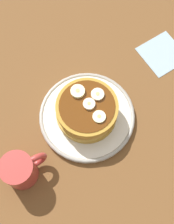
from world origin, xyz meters
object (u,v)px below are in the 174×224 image
object	(u,v)px
pancake_stack	(87,112)
banana_slice_3	(98,94)
napkin	(162,54)
plate	(87,116)
banana_slice_2	(79,91)
banana_slice_1	(99,117)
coffee_mug	(21,170)
banana_slice_0	(90,106)

from	to	relation	value
pancake_stack	banana_slice_3	bearing A→B (deg)	19.80
napkin	pancake_stack	bearing A→B (deg)	-169.48
plate	banana_slice_2	world-z (taller)	banana_slice_2
banana_slice_1	pancake_stack	bearing A→B (deg)	104.11
pancake_stack	banana_slice_3	world-z (taller)	banana_slice_3
banana_slice_1	coffee_mug	bearing A→B (deg)	-179.22
pancake_stack	napkin	xyz separation A→B (cm)	(27.88, 5.18, -4.58)
coffee_mug	banana_slice_3	bearing A→B (deg)	12.21
banana_slice_0	napkin	world-z (taller)	banana_slice_0
plate	coffee_mug	size ratio (longest dim) A/B	2.23
pancake_stack	coffee_mug	xyz separation A→B (cm)	(-20.30, -3.88, -0.25)
banana_slice_0	banana_slice_3	xyz separation A→B (cm)	(3.00, 1.46, -0.02)
banana_slice_1	coffee_mug	size ratio (longest dim) A/B	0.28
coffee_mug	napkin	bearing A→B (deg)	10.64
plate	banana_slice_3	xyz separation A→B (cm)	(3.58, 1.03, 7.21)
banana_slice_1	coffee_mug	world-z (taller)	coffee_mug
plate	napkin	size ratio (longest dim) A/B	2.21
pancake_stack	napkin	bearing A→B (deg)	10.52
plate	napkin	xyz separation A→B (cm)	(27.85, 4.91, -0.84)
banana_slice_1	plate	bearing A→B (deg)	102.86
pancake_stack	banana_slice_3	distance (cm)	5.17
plate	banana_slice_0	xyz separation A→B (cm)	(0.57, -0.43, 7.23)
banana_slice_1	banana_slice_3	bearing A→B (deg)	61.09
banana_slice_0	napkin	distance (cm)	28.95
banana_slice_1	coffee_mug	distance (cm)	21.52
banana_slice_0	banana_slice_2	world-z (taller)	banana_slice_2
plate	banana_slice_0	world-z (taller)	banana_slice_0
pancake_stack	banana_slice_1	size ratio (longest dim) A/B	5.00
plate	banana_slice_1	distance (cm)	8.14
banana_slice_3	pancake_stack	bearing A→B (deg)	-160.20
pancake_stack	banana_slice_2	xyz separation A→B (cm)	(0.36, 4.42, 3.54)
pancake_stack	banana_slice_2	bearing A→B (deg)	85.30
banana_slice_0	napkin	bearing A→B (deg)	11.08
banana_slice_3	plate	bearing A→B (deg)	-163.88
banana_slice_0	banana_slice_2	size ratio (longest dim) A/B	0.84
plate	banana_slice_2	distance (cm)	8.39
banana_slice_2	coffee_mug	xyz separation A→B (cm)	(-20.67, -8.30, -3.79)
banana_slice_0	coffee_mug	size ratio (longest dim) A/B	0.26
banana_slice_0	coffee_mug	world-z (taller)	same
napkin	plate	bearing A→B (deg)	-170.00
plate	coffee_mug	world-z (taller)	coffee_mug
banana_slice_3	napkin	bearing A→B (deg)	9.08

